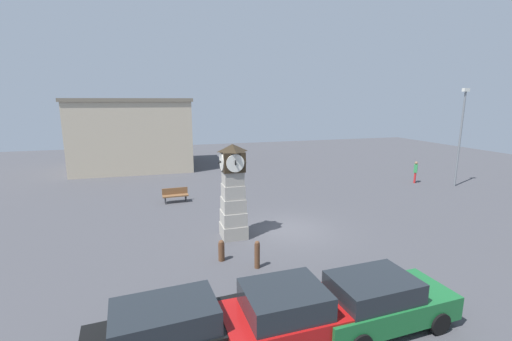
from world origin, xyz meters
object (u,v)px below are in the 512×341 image
Objects in this scene: bollard_near_tower at (221,250)px; bollard_mid_row at (257,254)px; clock_tower at (233,194)px; street_lamp_near_road at (461,132)px; car_near_tower at (291,315)px; bench at (175,194)px; car_navy_sedan at (176,332)px; car_by_building at (378,301)px; pedestrian_crossing_lot at (416,171)px.

bollard_near_tower is 0.79× the size of bollard_mid_row.
street_lamp_near_road is (18.31, 4.65, 2.01)m from clock_tower.
car_near_tower is 14.25m from bench.
car_by_building is at bearing -2.76° from car_navy_sedan.
bollard_near_tower is 19.22m from pedestrian_crossing_lot.
car_by_building reaches higher than bench.
bench is 18.37m from pedestrian_crossing_lot.
clock_tower is 2.75× the size of bench.
street_lamp_near_road is at bearing 23.60° from bollard_mid_row.
clock_tower is at bearing 88.30° from car_near_tower.
pedestrian_crossing_lot is (15.97, 9.64, 0.41)m from bollard_mid_row.
bollard_mid_row is 0.29× the size of car_near_tower.
bollard_mid_row is at bearing 117.99° from car_by_building.
pedestrian_crossing_lot is at bearing 26.67° from bollard_near_tower.
car_by_building is 20.32m from street_lamp_near_road.
bollard_mid_row is (1.20, -1.01, 0.12)m from bollard_near_tower.
car_by_building is at bearing -72.14° from clock_tower.
car_near_tower is at bearing -139.66° from pedestrian_crossing_lot.
car_near_tower is at bearing -81.13° from bollard_near_tower.
car_near_tower reaches higher than bollard_mid_row.
pedestrian_crossing_lot is at bearing 40.34° from car_near_tower.
bench is 20.95m from street_lamp_near_road.
car_near_tower is at bearing -146.69° from street_lamp_near_road.
car_navy_sedan is at bearing -150.90° from street_lamp_near_road.
street_lamp_near_road reaches higher than car_by_building.
pedestrian_crossing_lot is at bearing 35.28° from car_navy_sedan.
bollard_mid_row is at bearing -87.29° from clock_tower.
bollard_mid_row is at bearing -40.17° from bollard_near_tower.
street_lamp_near_road reaches higher than car_near_tower.
car_navy_sedan is 2.72× the size of pedestrian_crossing_lot.
pedestrian_crossing_lot reaches higher than car_navy_sedan.
car_by_building is at bearing -1.33° from car_near_tower.
bollard_near_tower is at bearing 139.83° from bollard_mid_row.
car_by_building is 19.54m from pedestrian_crossing_lot.
bench is at bearing 103.65° from bollard_mid_row.
clock_tower is at bearing -71.20° from bench.
clock_tower is 0.96× the size of car_navy_sedan.
pedestrian_crossing_lot is (19.33, 13.68, 0.17)m from car_navy_sedan.
pedestrian_crossing_lot is (18.37, -0.22, 0.45)m from bench.
clock_tower is at bearing 92.71° from bollard_mid_row.
car_near_tower is 21.45m from pedestrian_crossing_lot.
bollard_near_tower is 0.21× the size of car_by_building.
street_lamp_near_road is at bearing -5.35° from bench.
car_by_building is at bearing -71.70° from bench.
car_near_tower is 22.42m from street_lamp_near_road.
bollard_near_tower is 1.57m from bollard_mid_row.
car_near_tower is 2.38× the size of bench.
bollard_mid_row is 0.15× the size of street_lamp_near_road.
bench reaches higher than bollard_near_tower.
clock_tower is 5.04× the size of bollard_near_tower.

